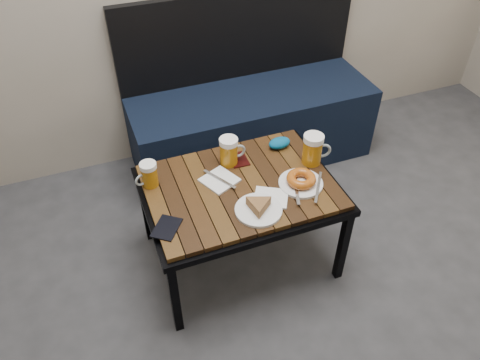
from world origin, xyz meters
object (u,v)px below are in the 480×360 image
object	(u,v)px
beer_mug_left	(149,174)
knit_pouch	(279,143)
passport_burgundy	(239,160)
plate_bagel	(301,181)
bench	(250,118)
cafe_table	(240,192)
passport_navy	(167,228)
beer_mug_centre	(229,151)
beer_mug_right	(313,149)
plate_pie	(259,207)

from	to	relation	value
beer_mug_left	knit_pouch	bearing A→B (deg)	167.28
passport_burgundy	knit_pouch	distance (m)	0.22
plate_bagel	knit_pouch	size ratio (longest dim) A/B	2.19
bench	cafe_table	xyz separation A→B (m)	(-0.35, -0.74, 0.16)
plate_bagel	passport_navy	size ratio (longest dim) A/B	1.91
beer_mug_centre	beer_mug_right	bearing A→B (deg)	-21.19
plate_pie	plate_bagel	world-z (taller)	plate_pie
bench	passport_burgundy	distance (m)	0.68
beer_mug_right	plate_pie	size ratio (longest dim) A/B	0.75
beer_mug_left	plate_bagel	xyz separation A→B (m)	(0.61, -0.23, -0.04)
plate_pie	knit_pouch	xyz separation A→B (m)	(0.26, 0.36, 0.00)
beer_mug_centre	passport_navy	bearing A→B (deg)	-142.90
beer_mug_centre	knit_pouch	bearing A→B (deg)	4.82
cafe_table	plate_bagel	bearing A→B (deg)	-20.53
beer_mug_right	beer_mug_centre	bearing A→B (deg)	173.90
passport_burgundy	knit_pouch	world-z (taller)	knit_pouch
beer_mug_centre	knit_pouch	world-z (taller)	beer_mug_centre
plate_bagel	cafe_table	bearing A→B (deg)	159.47
bench	passport_navy	bearing A→B (deg)	-128.93
beer_mug_right	plate_bagel	xyz separation A→B (m)	(-0.12, -0.12, -0.05)
bench	beer_mug_left	size ratio (longest dim) A/B	12.09
plate_bagel	passport_navy	world-z (taller)	plate_bagel
passport_navy	beer_mug_right	bearing A→B (deg)	50.03
beer_mug_centre	passport_burgundy	distance (m)	0.08
beer_mug_left	passport_burgundy	world-z (taller)	beer_mug_left
passport_navy	beer_mug_centre	bearing A→B (deg)	75.59
plate_pie	passport_navy	xyz separation A→B (m)	(-0.37, 0.04, -0.02)
passport_navy	passport_burgundy	size ratio (longest dim) A/B	1.16
bench	plate_bagel	bearing A→B (deg)	-96.96
cafe_table	passport_burgundy	distance (m)	0.18
passport_navy	passport_burgundy	distance (m)	0.51
cafe_table	beer_mug_left	bearing A→B (deg)	158.91
beer_mug_left	passport_burgundy	distance (m)	0.42
beer_mug_left	passport_burgundy	xyz separation A→B (m)	(0.42, 0.02, -0.06)
cafe_table	beer_mug_right	size ratio (longest dim) A/B	5.73
bench	passport_burgundy	world-z (taller)	bench
passport_navy	plate_pie	bearing A→B (deg)	30.78
beer_mug_right	knit_pouch	bearing A→B (deg)	134.25
passport_burgundy	bench	bearing A→B (deg)	65.80
beer_mug_right	passport_burgundy	bearing A→B (deg)	170.51
cafe_table	beer_mug_centre	bearing A→B (deg)	86.73
beer_mug_left	passport_navy	bearing A→B (deg)	73.52
beer_mug_left	plate_bagel	size ratio (longest dim) A/B	0.49
bench	knit_pouch	bearing A→B (deg)	-97.94
plate_pie	knit_pouch	bearing A→B (deg)	54.63
plate_bagel	knit_pouch	bearing A→B (deg)	85.00
beer_mug_left	knit_pouch	distance (m)	0.64
beer_mug_right	passport_burgundy	xyz separation A→B (m)	(-0.31, 0.13, -0.07)
passport_navy	plate_bagel	bearing A→B (deg)	41.16
beer_mug_right	passport_navy	distance (m)	0.75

